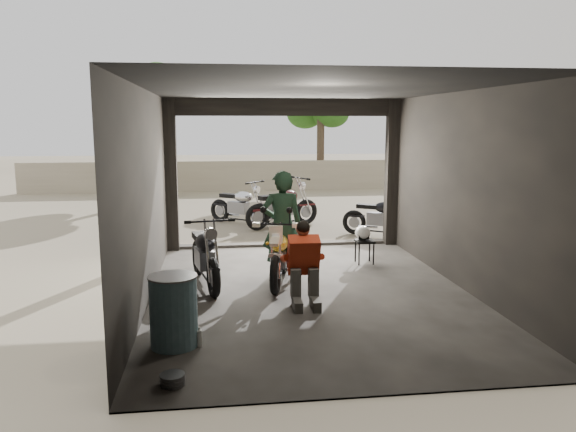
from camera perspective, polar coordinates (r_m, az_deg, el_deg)
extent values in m
plane|color=#7A6D56|center=(9.07, 2.25, -7.84)|extent=(80.00, 80.00, 0.00)
cube|color=#2D2B28|center=(9.07, 2.25, -7.78)|extent=(5.00, 7.00, 0.02)
plane|color=black|center=(8.68, 2.39, 12.78)|extent=(7.00, 7.00, 0.00)
cube|color=black|center=(5.36, 8.64, -2.44)|extent=(5.00, 0.02, 3.20)
cube|color=black|center=(8.67, -14.21, 1.90)|extent=(0.02, 7.00, 3.20)
cube|color=black|center=(9.48, 17.40, 2.38)|extent=(0.02, 7.00, 3.20)
cube|color=black|center=(12.00, -11.78, 4.01)|extent=(0.24, 0.24, 3.20)
cube|color=black|center=(12.57, 10.46, 4.29)|extent=(0.24, 0.24, 3.20)
cube|color=black|center=(12.05, -0.43, 10.99)|extent=(5.00, 0.16, 0.36)
cube|color=#2D2B28|center=(12.41, -0.46, -2.90)|extent=(5.00, 0.25, 0.08)
cube|color=gray|center=(22.68, -3.69, 4.12)|extent=(18.00, 0.30, 1.20)
cylinder|color=#382B1E|center=(21.11, -11.66, 6.80)|extent=(0.30, 0.30, 3.58)
ellipsoid|color=#1E4C14|center=(21.14, -11.86, 12.87)|extent=(2.20, 2.20, 3.14)
cylinder|color=#382B1E|center=(22.96, 3.32, 6.69)|extent=(0.30, 0.30, 3.20)
ellipsoid|color=#1E4C14|center=(22.96, 3.37, 11.68)|extent=(2.20, 2.20, 2.80)
imported|color=black|center=(9.55, -0.61, -1.05)|extent=(0.73, 0.51, 1.91)
cube|color=black|center=(10.87, 7.80, -2.55)|extent=(0.34, 0.34, 0.04)
cylinder|color=black|center=(10.75, 7.24, -3.91)|extent=(0.03, 0.03, 0.45)
cylinder|color=black|center=(10.82, 8.69, -3.85)|extent=(0.03, 0.03, 0.45)
cylinder|color=black|center=(11.01, 6.87, -3.58)|extent=(0.03, 0.03, 0.45)
cylinder|color=black|center=(11.09, 8.29, -3.52)|extent=(0.03, 0.03, 0.45)
ellipsoid|color=white|center=(10.87, 7.60, -1.69)|extent=(0.31, 0.32, 0.28)
cylinder|color=slate|center=(6.98, -11.55, -9.55)|extent=(0.63, 0.63, 0.89)
cylinder|color=black|center=(14.35, 12.22, 3.40)|extent=(0.08, 0.08, 2.47)
cylinder|color=white|center=(14.26, 12.39, 7.44)|extent=(0.90, 0.03, 0.90)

